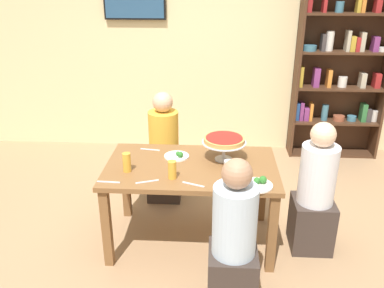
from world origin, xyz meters
TOP-DOWN VIEW (x-y plane):
  - ground_plane at (0.00, 0.00)m, footprint 12.00×12.00m
  - rear_partition at (0.00, 2.20)m, footprint 8.00×0.12m
  - dining_table at (0.00, 0.00)m, footprint 1.42×0.85m
  - bookshelf at (1.71, 2.01)m, footprint 1.10×0.30m
  - television at (-0.81, 2.11)m, footprint 0.75×0.05m
  - diner_head_east at (1.03, -0.03)m, footprint 0.34×0.34m
  - diner_near_right at (0.33, -0.73)m, footprint 0.34×0.34m
  - diner_far_left at (-0.32, 0.75)m, footprint 0.34×0.34m
  - deep_dish_pizza_stand at (0.27, 0.13)m, footprint 0.37×0.37m
  - salad_plate_near_diner at (-0.13, 0.15)m, footprint 0.21×0.21m
  - salad_plate_far_diner at (0.52, -0.32)m, footprint 0.24×0.24m
  - beer_glass_amber_tall at (-0.51, -0.14)m, footprint 0.07×0.07m
  - beer_glass_amber_short at (-0.13, -0.23)m, footprint 0.07×0.07m
  - water_glass_clear_near at (0.30, -0.11)m, footprint 0.07×0.07m
  - cutlery_fork_near at (0.03, -0.33)m, footprint 0.17×0.08m
  - cutlery_knife_near at (-0.61, -0.33)m, footprint 0.18×0.02m
  - cutlery_fork_far at (-0.39, 0.30)m, footprint 0.18×0.04m
  - cutlery_knife_far at (-0.32, -0.31)m, footprint 0.17×0.08m

SIDE VIEW (x-z plane):
  - ground_plane at x=0.00m, z-range 0.00..0.00m
  - diner_head_east at x=1.03m, z-range -0.08..1.07m
  - diner_near_right at x=0.33m, z-range -0.08..1.07m
  - diner_far_left at x=-0.32m, z-range -0.08..1.07m
  - dining_table at x=0.00m, z-range 0.27..1.01m
  - cutlery_fork_near at x=0.03m, z-range 0.74..0.74m
  - cutlery_knife_near at x=-0.61m, z-range 0.74..0.74m
  - cutlery_fork_far at x=-0.39m, z-range 0.74..0.74m
  - cutlery_knife_far at x=-0.32m, z-range 0.74..0.74m
  - salad_plate_near_diner at x=-0.13m, z-range 0.72..0.79m
  - salad_plate_far_diner at x=0.52m, z-range 0.72..0.79m
  - water_glass_clear_near at x=0.30m, z-range 0.74..0.84m
  - beer_glass_amber_short at x=-0.13m, z-range 0.74..0.89m
  - beer_glass_amber_tall at x=-0.51m, z-range 0.74..0.90m
  - deep_dish_pizza_stand at x=0.27m, z-range 0.81..1.01m
  - bookshelf at x=1.71m, z-range 0.02..2.23m
  - rear_partition at x=0.00m, z-range 0.00..2.80m
  - television at x=-0.81m, z-range 1.67..2.10m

